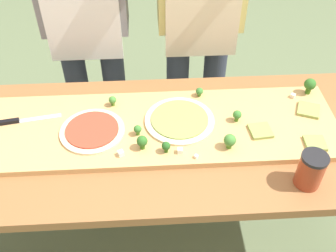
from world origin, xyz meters
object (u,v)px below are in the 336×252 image
at_px(pizza_whole_tomato_red, 92,130).
at_px(broccoli_floret_back_left, 166,146).
at_px(prep_table, 155,153).
at_px(broccoli_floret_center_left, 230,141).
at_px(cook_right, 200,6).
at_px(chefs_knife, 16,121).
at_px(broccoli_floret_back_mid, 138,129).
at_px(broccoli_floret_center_right, 142,142).
at_px(broccoli_floret_back_right, 310,85).
at_px(cheese_crumble_a, 196,156).
at_px(broccoli_floret_front_mid, 113,100).
at_px(sauce_jar, 311,170).
at_px(pizza_whole_pesto_green, 180,120).
at_px(cheese_crumble_c, 293,96).
at_px(broccoli_floret_front_left, 237,115).
at_px(pizza_slice_far_left, 308,110).
at_px(cheese_crumble_b, 121,153).
at_px(broccoli_floret_front_right, 199,91).
at_px(pizza_slice_near_left, 315,143).
at_px(pizza_slice_near_right, 261,131).
at_px(cook_left, 84,9).

xyz_separation_m(pizza_whole_tomato_red, broccoli_floret_back_left, (0.28, -0.12, 0.02)).
height_order(prep_table, broccoli_floret_center_left, broccoli_floret_center_left).
relative_size(broccoli_floret_center_left, cook_right, 0.04).
height_order(chefs_knife, broccoli_floret_back_mid, broccoli_floret_back_mid).
bearing_deg(broccoli_floret_center_right, broccoli_floret_back_right, 21.67).
xyz_separation_m(broccoli_floret_back_right, cheese_crumble_a, (-0.52, -0.34, -0.04)).
bearing_deg(broccoli_floret_front_mid, sauce_jar, -31.90).
xyz_separation_m(pizza_whole_pesto_green, broccoli_floret_center_right, (-0.15, -0.14, 0.03)).
height_order(broccoli_floret_back_mid, cook_right, cook_right).
distance_m(chefs_knife, cheese_crumble_c, 1.15).
height_order(broccoli_floret_front_left, broccoli_floret_center_left, broccoli_floret_center_left).
bearing_deg(chefs_knife, pizza_slice_far_left, -0.10).
relative_size(broccoli_floret_front_mid, cheese_crumble_b, 2.26).
bearing_deg(sauce_jar, broccoli_floret_front_left, 122.27).
bearing_deg(pizza_slice_far_left, sauce_jar, -108.20).
relative_size(broccoli_floret_front_right, cheese_crumble_a, 3.27).
bearing_deg(broccoli_floret_back_mid, pizza_slice_near_left, -7.85).
bearing_deg(pizza_whole_tomato_red, broccoli_floret_back_left, -23.43).
xyz_separation_m(chefs_knife, pizza_slice_far_left, (1.19, -0.00, -0.00)).
distance_m(pizza_slice_far_left, pizza_slice_near_right, 0.25).
bearing_deg(prep_table, broccoli_floret_back_left, -68.57).
distance_m(broccoli_floret_center_left, cheese_crumble_c, 0.43).
relative_size(chefs_knife, broccoli_floret_back_right, 3.71).
distance_m(chefs_knife, broccoli_floret_front_left, 0.88).
relative_size(pizza_whole_tomato_red, broccoli_floret_back_mid, 5.64).
distance_m(pizza_slice_near_left, broccoli_floret_front_mid, 0.82).
xyz_separation_m(broccoli_floret_front_right, cook_left, (-0.50, 0.41, 0.19)).
xyz_separation_m(cheese_crumble_a, cheese_crumble_c, (0.45, 0.32, 0.00)).
xyz_separation_m(prep_table, broccoli_floret_front_left, (0.33, 0.05, 0.15)).
xyz_separation_m(broccoli_floret_back_right, cheese_crumble_b, (-0.80, -0.32, -0.03)).
distance_m(chefs_knife, broccoli_floret_back_left, 0.62).
bearing_deg(broccoli_floret_center_right, cook_right, 67.57).
relative_size(cheese_crumble_c, sauce_jar, 0.13).
bearing_deg(broccoli_floret_center_left, cheese_crumble_c, 40.45).
xyz_separation_m(pizza_slice_near_right, broccoli_floret_back_right, (0.26, 0.23, 0.04)).
height_order(broccoli_floret_back_right, sauce_jar, sauce_jar).
relative_size(broccoli_floret_front_mid, broccoli_floret_center_right, 0.78).
distance_m(chefs_knife, broccoli_floret_center_left, 0.85).
height_order(pizza_slice_near_right, broccoli_floret_center_left, broccoli_floret_center_left).
relative_size(pizza_slice_far_left, cheese_crumble_b, 4.27).
distance_m(cheese_crumble_c, cook_right, 0.60).
height_order(pizza_slice_near_left, broccoli_floret_center_left, broccoli_floret_center_left).
relative_size(broccoli_floret_back_mid, broccoli_floret_center_left, 0.72).
distance_m(pizza_slice_far_left, cheese_crumble_c, 0.10).
bearing_deg(broccoli_floret_back_mid, broccoli_floret_back_left, -43.10).
height_order(cheese_crumble_a, sauce_jar, sauce_jar).
height_order(broccoli_floret_back_left, cheese_crumble_b, broccoli_floret_back_left).
bearing_deg(broccoli_floret_back_right, pizza_slice_far_left, -106.24).
bearing_deg(broccoli_floret_center_left, cook_right, 92.67).
distance_m(pizza_whole_tomato_red, broccoli_floret_back_mid, 0.18).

